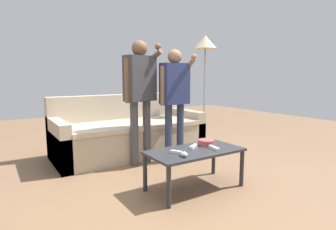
# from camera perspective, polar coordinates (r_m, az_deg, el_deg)

# --- Properties ---
(ground_plane) EXTENTS (12.00, 12.00, 0.00)m
(ground_plane) POSITION_cam_1_polar(r_m,az_deg,el_deg) (3.12, -0.72, -14.04)
(ground_plane) COLOR brown
(couch) EXTENTS (2.18, 0.96, 0.88)m
(couch) POSITION_cam_1_polar(r_m,az_deg,el_deg) (4.24, -8.16, -3.85)
(couch) COLOR #B7A88E
(couch) RESTS_ON ground
(coffee_table) EXTENTS (1.00, 0.51, 0.42)m
(coffee_table) POSITION_cam_1_polar(r_m,az_deg,el_deg) (2.91, 5.53, -8.16)
(coffee_table) COLOR #2D2D33
(coffee_table) RESTS_ON ground
(snack_bowl) EXTENTS (0.18, 0.18, 0.06)m
(snack_bowl) POSITION_cam_1_polar(r_m,az_deg,el_deg) (3.10, 7.92, -5.62)
(snack_bowl) COLOR #B24C47
(snack_bowl) RESTS_ON coffee_table
(game_remote_nunchuk) EXTENTS (0.06, 0.09, 0.05)m
(game_remote_nunchuk) POSITION_cam_1_polar(r_m,az_deg,el_deg) (2.65, 3.31, -8.07)
(game_remote_nunchuk) COLOR white
(game_remote_nunchuk) RESTS_ON coffee_table
(floor_lamp) EXTENTS (0.40, 0.40, 1.85)m
(floor_lamp) POSITION_cam_1_polar(r_m,az_deg,el_deg) (4.83, 7.65, 13.51)
(floor_lamp) COLOR #2D2D33
(floor_lamp) RESTS_ON ground
(player_center) EXTENTS (0.51, 0.31, 1.62)m
(player_center) POSITION_cam_1_polar(r_m,az_deg,el_deg) (3.64, -5.76, 5.63)
(player_center) COLOR #47474C
(player_center) RESTS_ON ground
(player_right) EXTENTS (0.46, 0.31, 1.52)m
(player_right) POSITION_cam_1_polar(r_m,az_deg,el_deg) (3.75, 1.40, 4.76)
(player_right) COLOR #2D3856
(player_right) RESTS_ON ground
(game_remote_wand_near) EXTENTS (0.14, 0.11, 0.03)m
(game_remote_wand_near) POSITION_cam_1_polar(r_m,az_deg,el_deg) (2.97, 5.27, -6.49)
(game_remote_wand_near) COLOR white
(game_remote_wand_near) RESTS_ON coffee_table
(game_remote_wand_far) EXTENTS (0.06, 0.17, 0.03)m
(game_remote_wand_far) POSITION_cam_1_polar(r_m,az_deg,el_deg) (2.94, 9.48, -6.71)
(game_remote_wand_far) COLOR white
(game_remote_wand_far) RESTS_ON coffee_table
(game_remote_wand_spare) EXTENTS (0.10, 0.14, 0.03)m
(game_remote_wand_spare) POSITION_cam_1_polar(r_m,az_deg,el_deg) (2.74, 1.97, -7.68)
(game_remote_wand_spare) COLOR white
(game_remote_wand_spare) RESTS_ON coffee_table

